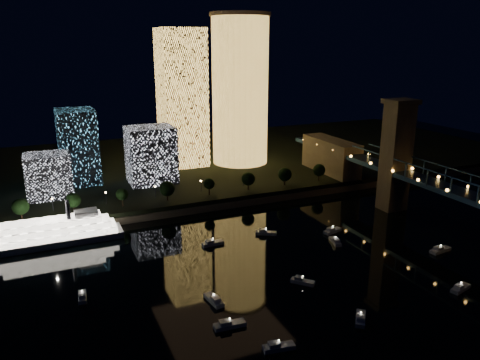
# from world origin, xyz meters

# --- Properties ---
(ground) EXTENTS (520.00, 520.00, 0.00)m
(ground) POSITION_xyz_m (0.00, 0.00, 0.00)
(ground) COLOR black
(ground) RESTS_ON ground
(far_bank) EXTENTS (420.00, 160.00, 5.00)m
(far_bank) POSITION_xyz_m (0.00, 160.00, 2.50)
(far_bank) COLOR black
(far_bank) RESTS_ON ground
(seawall) EXTENTS (420.00, 6.00, 3.00)m
(seawall) POSITION_xyz_m (0.00, 82.00, 1.50)
(seawall) COLOR #6B5E4C
(seawall) RESTS_ON ground
(tower_cylindrical) EXTENTS (34.00, 34.00, 84.32)m
(tower_cylindrical) POSITION_xyz_m (28.42, 140.40, 47.29)
(tower_cylindrical) COLOR #FFBF51
(tower_cylindrical) RESTS_ON far_bank
(tower_rectangular) EXTENTS (23.96, 23.96, 76.23)m
(tower_rectangular) POSITION_xyz_m (-3.84, 148.56, 43.12)
(tower_rectangular) COLOR #FFBF51
(tower_rectangular) RESTS_ON far_bank
(midrise_blocks) EXTENTS (105.85, 40.77, 36.79)m
(midrise_blocks) POSITION_xyz_m (-67.25, 123.70, 19.76)
(midrise_blocks) COLOR white
(midrise_blocks) RESTS_ON far_bank
(riverboat) EXTENTS (55.12, 11.89, 16.58)m
(riverboat) POSITION_xyz_m (-81.95, 70.17, 4.25)
(riverboat) COLOR silver
(riverboat) RESTS_ON ground
(motorboats) EXTENTS (129.34, 71.50, 2.78)m
(motorboats) POSITION_xyz_m (-6.59, 11.02, 0.81)
(motorboats) COLOR silver
(motorboats) RESTS_ON ground
(esplanade_trees) EXTENTS (166.15, 6.93, 8.97)m
(esplanade_trees) POSITION_xyz_m (-27.47, 88.00, 10.47)
(esplanade_trees) COLOR black
(esplanade_trees) RESTS_ON far_bank
(street_lamps) EXTENTS (132.70, 0.70, 5.65)m
(street_lamps) POSITION_xyz_m (-34.00, 94.00, 9.02)
(street_lamps) COLOR black
(street_lamps) RESTS_ON far_bank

